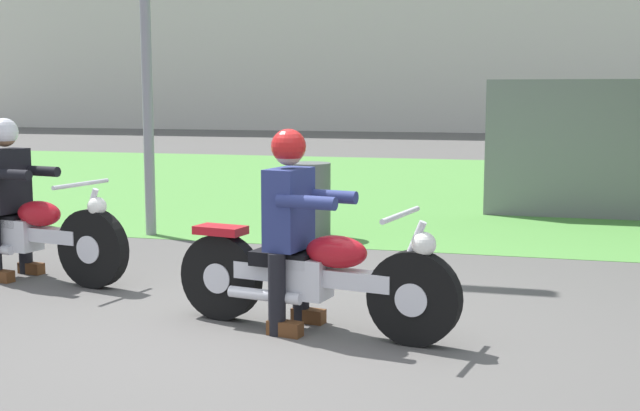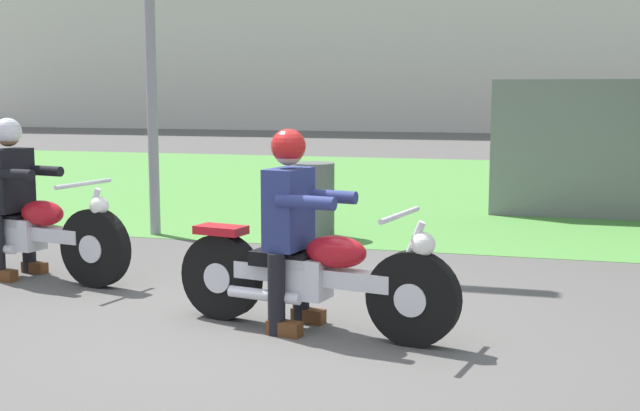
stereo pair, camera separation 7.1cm
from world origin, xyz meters
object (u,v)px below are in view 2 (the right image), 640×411
object	(u,v)px
motorcycle_lead	(313,276)
rider_lead	(291,213)
rider_follow	(12,185)
motorcycle_follow	(28,233)
trash_can	(314,200)

from	to	relation	value
motorcycle_lead	rider_lead	world-z (taller)	rider_lead
rider_lead	rider_follow	size ratio (longest dim) A/B	0.98
motorcycle_lead	rider_follow	distance (m)	3.22
motorcycle_follow	trash_can	size ratio (longest dim) A/B	2.58
motorcycle_lead	motorcycle_follow	xyz separation A→B (m)	(-2.88, 0.91, 0.02)
motorcycle_lead	motorcycle_follow	world-z (taller)	motorcycle_follow
motorcycle_lead	rider_lead	xyz separation A→B (m)	(-0.16, 0.03, 0.43)
motorcycle_lead	motorcycle_follow	distance (m)	3.02
rider_follow	trash_can	distance (m)	3.39
motorcycle_lead	motorcycle_follow	bearing A→B (deg)	172.90
motorcycle_lead	motorcycle_follow	size ratio (longest dim) A/B	0.96
motorcycle_follow	rider_follow	distance (m)	0.46
trash_can	rider_lead	bearing A→B (deg)	-76.19
trash_can	motorcycle_lead	bearing A→B (deg)	-73.90
rider_follow	trash_can	bearing A→B (deg)	64.18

